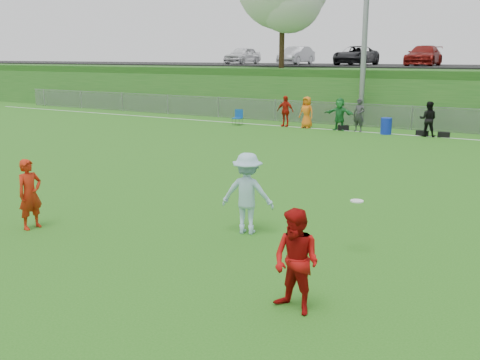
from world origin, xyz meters
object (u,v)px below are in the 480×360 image
Objects in this scene: player_red_left at (30,194)px; frisbee at (357,201)px; player_red_center at (296,262)px; recycling_bin at (386,126)px; player_blue at (247,193)px.

player_red_left is 7.22m from frisbee.
player_red_center reaches higher than recycling_bin.
player_red_left is 0.98× the size of player_red_center.
player_red_left is 1.97× the size of recycling_bin.
player_red_center is (6.88, -0.77, 0.01)m from player_red_left.
player_red_center is 2.01× the size of recycling_bin.
player_red_center is at bearing -90.24° from frisbee.
player_red_center is 20.03m from recycling_bin.
player_red_left reaches higher than recycling_bin.
frisbee is (0.01, 2.89, 0.26)m from player_red_center.
recycling_bin is at bearing -2.94° from player_red_left.
player_blue reaches higher than player_red_center.
player_red_left is at bearing -99.33° from recycling_bin.
player_red_center is 0.91× the size of player_blue.
player_blue is 16.80m from recycling_bin.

